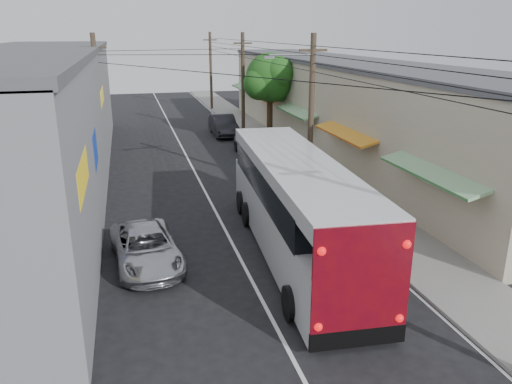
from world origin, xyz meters
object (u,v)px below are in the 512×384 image
parked_suv (275,174)px  parked_car_mid (253,144)px  jeepney (146,248)px  pedestrian_far (309,175)px  parked_car_far (223,125)px  pedestrian_near (325,182)px  coach_bus (295,205)px

parked_suv → parked_car_mid: parked_car_mid is taller
jeepney → pedestrian_far: 11.16m
jeepney → parked_car_far: size_ratio=0.96×
jeepney → pedestrian_near: pedestrian_near is taller
jeepney → pedestrian_far: pedestrian_far is taller
coach_bus → pedestrian_far: size_ratio=9.04×
jeepney → parked_suv: parked_suv is taller
parked_car_far → jeepney: bearing=-107.2°
parked_car_mid → coach_bus: bearing=-97.9°
parked_car_mid → pedestrian_far: size_ratio=3.40×
coach_bus → parked_car_mid: (2.26, 15.52, -1.08)m
coach_bus → pedestrian_far: (3.26, 7.20, -1.07)m
coach_bus → parked_suv: (1.66, 8.25, -1.17)m
parked_car_far → pedestrian_near: size_ratio=2.65×
parked_car_mid → pedestrian_far: 8.38m
parked_car_mid → parked_car_far: (-0.60, 7.35, -0.00)m
parked_suv → pedestrian_far: pedestrian_far is taller
parked_suv → pedestrian_far: (1.60, -1.05, 0.10)m
parked_suv → parked_car_mid: (0.60, 7.27, 0.09)m
jeepney → parked_suv: 10.70m
coach_bus → parked_suv: coach_bus is taller
parked_car_mid → jeepney: bearing=-116.6°
pedestrian_far → parked_suv: bearing=-41.3°
parked_car_mid → parked_car_far: bearing=95.1°
parked_car_mid → pedestrian_near: (1.00, -10.42, 0.24)m
pedestrian_near → coach_bus: bearing=67.9°
parked_suv → parked_car_mid: 7.29m
pedestrian_near → pedestrian_far: bearing=-79.5°
jeepney → parked_car_far: parked_car_far is taller
parked_suv → parked_car_far: parked_car_far is taller
parked_car_mid → pedestrian_far: parked_car_mid is taller
parked_suv → pedestrian_far: bearing=-31.3°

